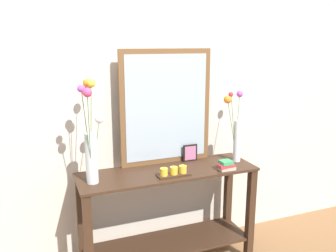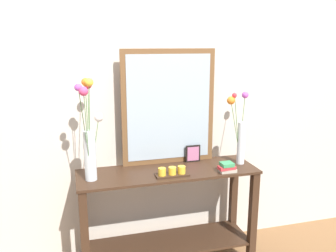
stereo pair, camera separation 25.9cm
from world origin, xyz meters
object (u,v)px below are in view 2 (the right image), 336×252
(mirror_leaning, at_px, (169,107))
(tall_vase_left, at_px, (90,137))
(book_stack, at_px, (227,167))
(picture_frame_small, at_px, (193,154))
(vase_right, at_px, (240,131))
(console_table, at_px, (168,209))
(candle_tray, at_px, (172,172))

(mirror_leaning, distance_m, tall_vase_left, 0.67)
(tall_vase_left, relative_size, book_stack, 5.25)
(picture_frame_small, bearing_deg, book_stack, -60.34)
(mirror_leaning, bearing_deg, vase_right, -17.34)
(console_table, xyz_separation_m, tall_vase_left, (-0.57, -0.03, 0.63))
(candle_tray, distance_m, picture_frame_small, 0.36)
(candle_tray, bearing_deg, mirror_leaning, 78.76)
(vase_right, distance_m, book_stack, 0.33)
(candle_tray, relative_size, book_stack, 1.79)
(console_table, relative_size, mirror_leaning, 1.51)
(picture_frame_small, distance_m, book_stack, 0.34)
(picture_frame_small, relative_size, book_stack, 1.01)
(book_stack, bearing_deg, picture_frame_small, 119.66)
(vase_right, bearing_deg, picture_frame_small, 159.77)
(console_table, distance_m, candle_tray, 0.36)
(tall_vase_left, bearing_deg, mirror_leaning, 18.88)
(vase_right, bearing_deg, tall_vase_left, -177.70)
(console_table, xyz_separation_m, picture_frame_small, (0.25, 0.14, 0.39))
(candle_tray, height_order, book_stack, book_stack)
(mirror_leaning, distance_m, candle_tray, 0.52)
(picture_frame_small, bearing_deg, mirror_leaning, 168.03)
(candle_tray, bearing_deg, vase_right, 12.30)
(vase_right, height_order, candle_tray, vase_right)
(vase_right, distance_m, picture_frame_small, 0.41)
(mirror_leaning, bearing_deg, tall_vase_left, -161.12)
(candle_tray, relative_size, picture_frame_small, 1.76)
(console_table, bearing_deg, candle_tray, -91.54)
(tall_vase_left, distance_m, book_stack, 1.03)
(console_table, bearing_deg, vase_right, 1.35)
(tall_vase_left, height_order, book_stack, tall_vase_left)
(candle_tray, distance_m, book_stack, 0.42)
(mirror_leaning, bearing_deg, book_stack, -42.87)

